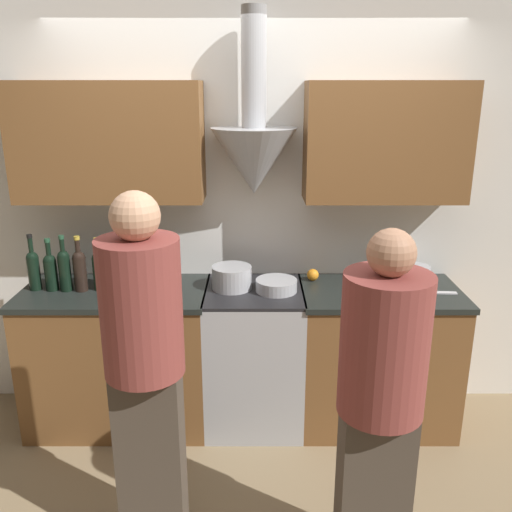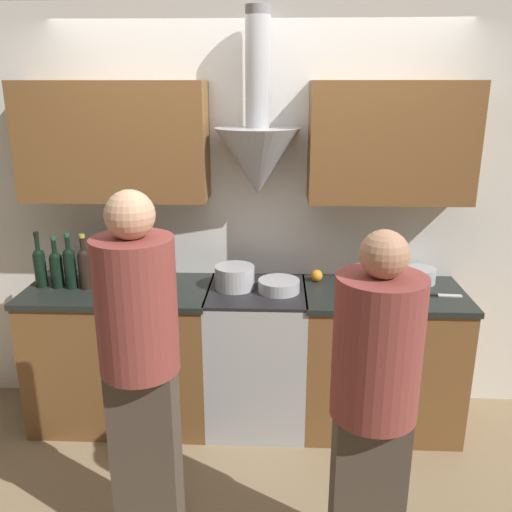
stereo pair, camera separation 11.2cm
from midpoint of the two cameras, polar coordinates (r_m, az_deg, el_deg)
ground_plane at (r=3.49m, az=0.80°, el=-19.90°), size 12.00×12.00×0.00m
wall_back at (r=3.47m, az=0.76°, el=6.35°), size 8.40×0.52×2.60m
counter_left at (r=3.66m, az=-12.91°, el=-9.99°), size 1.15×0.62×0.92m
counter_right at (r=3.61m, az=13.77°, el=-10.45°), size 0.98×0.62×0.92m
stove_range at (r=3.54m, az=0.99°, el=-10.45°), size 0.61×0.60×0.92m
wine_bottle_0 at (r=3.60m, az=-20.98°, el=-0.91°), size 0.07×0.07×0.35m
wine_bottle_1 at (r=3.55m, az=-19.43°, el=-1.12°), size 0.08×0.08×0.33m
wine_bottle_2 at (r=3.51m, az=-18.15°, el=-0.98°), size 0.07×0.07×0.35m
wine_bottle_3 at (r=3.48m, az=-16.71°, el=-1.05°), size 0.08×0.08×0.35m
wine_bottle_4 at (r=3.46m, az=-14.89°, el=-1.08°), size 0.08×0.08×0.33m
wine_bottle_5 at (r=3.43m, az=-13.52°, el=-1.08°), size 0.08×0.08×0.35m
wine_bottle_6 at (r=3.39m, az=-11.96°, el=-1.13°), size 0.08×0.08×0.34m
stock_pot at (r=3.35m, az=-1.30°, el=-2.25°), size 0.24×0.24×0.14m
mixing_bowl at (r=3.31m, az=3.40°, el=-3.14°), size 0.25×0.25×0.07m
orange_fruit at (r=3.51m, az=7.31°, el=-2.07°), size 0.08×0.08×0.08m
saucepan at (r=3.62m, az=17.75°, el=-1.97°), size 0.19×0.19×0.10m
chefs_knife at (r=3.45m, az=19.96°, el=-3.93°), size 0.23×0.05×0.01m
person_foreground_left at (r=2.47m, az=-10.78°, el=-11.04°), size 0.35×0.35×1.73m
person_foreground_right at (r=2.36m, az=13.61°, el=-14.72°), size 0.36×0.36×1.61m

